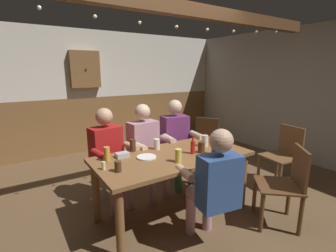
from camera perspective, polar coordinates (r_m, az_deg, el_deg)
ground_plane at (r=3.05m, az=1.71°, el=-20.16°), size 7.17×7.17×0.00m
back_wall_upper at (r=5.30m, az=-17.46°, el=13.53°), size 5.98×0.12×1.32m
back_wall_wainscot at (r=5.42m, az=-16.59°, el=0.58°), size 5.98×0.12×1.12m
side_wall_concrete at (r=5.00m, az=32.09°, el=5.80°), size 0.12×5.87×2.43m
ceiling_beam at (r=2.96m, az=-2.69°, el=26.30°), size 5.38×0.14×0.16m
dining_table at (r=2.80m, az=1.16°, el=-8.74°), size 1.74×0.85×0.74m
person_0 at (r=3.12m, az=-13.54°, el=-6.06°), size 0.54×0.57×1.22m
person_1 at (r=3.32m, az=-5.09°, el=-4.49°), size 0.57×0.55×1.23m
person_2 at (r=3.58m, az=2.02°, el=-2.97°), size 0.55×0.58×1.25m
person_3 at (r=2.34m, az=10.69°, el=-13.02°), size 0.55×0.56×1.18m
chair_empty_near_right at (r=2.98m, az=25.76°, el=-11.98°), size 0.62×0.62×0.88m
chair_empty_near_left at (r=3.95m, az=25.35°, el=-5.94°), size 0.50×0.50×0.88m
chair_empty_far_end at (r=4.15m, az=8.52°, el=-3.91°), size 0.61×0.61×0.88m
table_candle at (r=2.44m, az=-14.74°, el=-8.90°), size 0.04×0.04×0.08m
condiment_caddy at (r=2.73m, az=-10.57°, el=-6.60°), size 0.14×0.10×0.05m
plate_0 at (r=2.68m, az=-5.03°, el=-7.19°), size 0.21×0.21×0.01m
bottle_0 at (r=2.80m, az=11.34°, el=-4.62°), size 0.06×0.06×0.25m
bottle_1 at (r=2.79m, az=5.77°, el=-4.82°), size 0.05×0.05×0.22m
pint_glass_0 at (r=2.54m, az=2.39°, el=-6.88°), size 0.07×0.07×0.14m
pint_glass_1 at (r=2.94m, az=-2.62°, el=-4.22°), size 0.07×0.07×0.13m
pint_glass_2 at (r=2.68m, az=10.86°, el=-5.93°), size 0.08×0.08×0.15m
pint_glass_3 at (r=2.84m, az=7.75°, el=-4.93°), size 0.08×0.08×0.13m
pint_glass_4 at (r=2.64m, az=-14.02°, el=-6.31°), size 0.06×0.06×0.15m
pint_glass_5 at (r=3.07m, az=8.53°, el=-3.43°), size 0.08×0.08×0.14m
pint_glass_6 at (r=2.89m, az=-8.18°, el=-4.46°), size 0.07×0.07×0.14m
pint_glass_7 at (r=2.36m, az=-11.55°, el=-9.16°), size 0.07×0.07×0.10m
wall_dart_cabinet at (r=5.13m, az=-18.70°, el=12.37°), size 0.56×0.15×0.70m
string_lights at (r=2.89m, az=-2.10°, el=23.14°), size 4.22×0.04×0.13m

